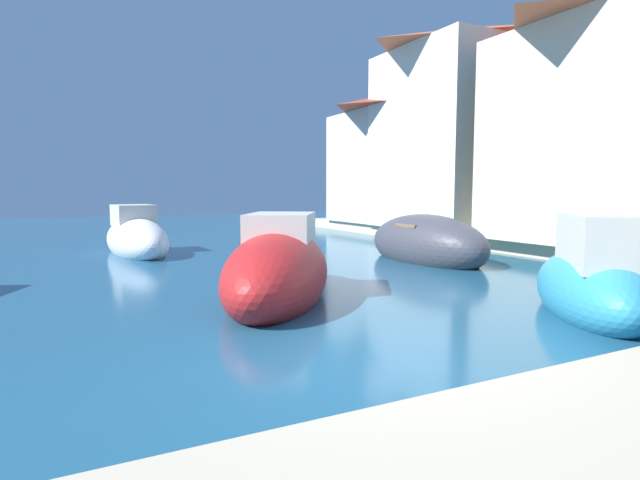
# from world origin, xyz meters

# --- Properties ---
(ground) EXTENTS (80.00, 80.00, 0.00)m
(ground) POSITION_xyz_m (0.00, 0.00, 0.00)
(ground) COLOR #1E5170
(quay_promenade) EXTENTS (44.00, 32.00, 0.50)m
(quay_promenade) POSITION_xyz_m (4.32, -0.37, 0.25)
(quay_promenade) COLOR beige
(quay_promenade) RESTS_ON ground
(moored_boat_1) EXTENTS (2.06, 4.91, 1.83)m
(moored_boat_1) POSITION_xyz_m (6.54, 7.15, 0.51)
(moored_boat_1) COLOR #3F3F47
(moored_boat_1) RESTS_ON ground
(moored_boat_2) EXTENTS (2.15, 5.18, 2.00)m
(moored_boat_2) POSITION_xyz_m (-1.10, 13.10, 0.52)
(moored_boat_2) COLOR white
(moored_boat_2) RESTS_ON ground
(moored_boat_3) EXTENTS (3.56, 3.94, 2.05)m
(moored_boat_3) POSITION_xyz_m (4.77, 0.45, 0.52)
(moored_boat_3) COLOR teal
(moored_boat_3) RESTS_ON ground
(moored_boat_5) EXTENTS (4.33, 5.40, 2.06)m
(moored_boat_5) POSITION_xyz_m (0.47, 4.16, 0.55)
(moored_boat_5) COLOR #B21E1E
(moored_boat_5) RESTS_ON ground
(waterfront_building_main) EXTENTS (7.39, 6.76, 7.79)m
(waterfront_building_main) POSITION_xyz_m (13.00, 5.19, 4.46)
(waterfront_building_main) COLOR beige
(waterfront_building_main) RESTS_ON quay_promenade
(waterfront_building_annex) EXTENTS (6.89, 6.41, 8.80)m
(waterfront_building_annex) POSITION_xyz_m (13.00, 12.59, 4.96)
(waterfront_building_annex) COLOR silver
(waterfront_building_annex) RESTS_ON quay_promenade
(waterfront_building_far) EXTENTS (6.74, 8.51, 6.76)m
(waterfront_building_far) POSITION_xyz_m (13.00, 15.99, 3.94)
(waterfront_building_far) COLOR beige
(waterfront_building_far) RESTS_ON quay_promenade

